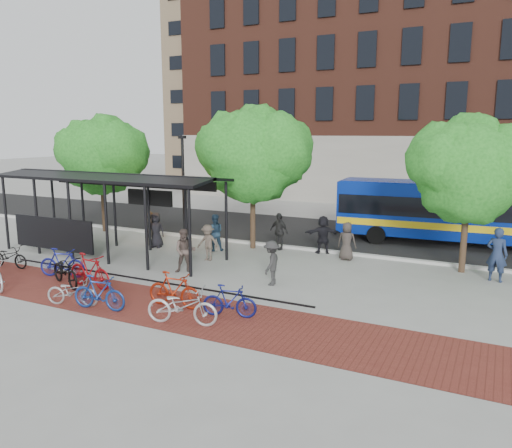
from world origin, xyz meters
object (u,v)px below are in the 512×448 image
at_px(bus_shelter, 107,186).
at_px(pedestrian_4, 279,231).
at_px(bike_3, 62,263).
at_px(pedestrian_5, 323,234).
at_px(bike_6, 73,292).
at_px(bike_7, 99,293).
at_px(tree_b, 255,151).
at_px(pedestrian_8, 185,251).
at_px(tree_c, 472,166).
at_px(pedestrian_7, 497,255).
at_px(bike_5, 90,271).
at_px(pedestrian_6, 347,241).
at_px(pedestrian_9, 271,263).
at_px(tree_a, 103,152).
at_px(bike_10, 182,306).
at_px(pedestrian_1, 151,229).
at_px(bike_11, 230,301).
at_px(lamp_post_left, 183,184).
at_px(bus, 458,210).
at_px(pedestrian_2, 215,233).
at_px(bike_4, 65,271).
at_px(pedestrian_3, 208,243).
at_px(bike_0, 9,256).
at_px(pedestrian_0, 156,230).
at_px(bike_9, 175,290).

height_order(bus_shelter, pedestrian_4, bus_shelter).
distance_m(bike_3, pedestrian_5, 10.79).
distance_m(bus_shelter, bike_3, 4.41).
distance_m(bike_6, bike_7, 1.03).
xyz_separation_m(tree_b, pedestrian_8, (-0.56, -4.85, -3.61)).
distance_m(tree_c, pedestrian_7, 3.35).
height_order(bike_5, pedestrian_6, pedestrian_6).
height_order(pedestrian_7, pedestrian_9, pedestrian_7).
relative_size(tree_a, bike_10, 3.00).
height_order(bike_10, pedestrian_1, pedestrian_1).
bearing_deg(bike_11, bike_6, 91.20).
height_order(bike_7, pedestrian_4, pedestrian_4).
xyz_separation_m(tree_b, pedestrian_7, (10.08, -0.81, -3.47)).
relative_size(tree_a, lamp_post_left, 1.21).
distance_m(lamp_post_left, bike_10, 11.65).
distance_m(bus, pedestrian_2, 11.43).
bearing_deg(lamp_post_left, bike_6, -75.67).
xyz_separation_m(bike_10, pedestrian_6, (2.09, 8.98, 0.27)).
distance_m(tree_b, bike_4, 9.60).
bearing_deg(bike_5, lamp_post_left, 17.45).
height_order(lamp_post_left, bike_3, lamp_post_left).
xyz_separation_m(bike_7, pedestrian_3, (-0.18, 6.50, 0.22)).
height_order(bike_0, pedestrian_1, pedestrian_1).
height_order(tree_c, bike_3, tree_c).
relative_size(bike_4, bike_10, 0.99).
height_order(tree_a, pedestrian_0, tree_a).
bearing_deg(bike_10, bike_5, 60.43).
bearing_deg(pedestrian_6, tree_b, -4.29).
height_order(lamp_post_left, bike_9, lamp_post_left).
relative_size(tree_a, pedestrian_4, 3.65).
bearing_deg(bike_9, pedestrian_6, -23.96).
height_order(bike_10, pedestrian_3, pedestrian_3).
relative_size(pedestrian_2, pedestrian_3, 1.10).
bearing_deg(pedestrian_4, lamp_post_left, -164.65).
bearing_deg(tree_c, bike_10, -125.91).
height_order(tree_b, pedestrian_4, tree_b).
distance_m(bus, pedestrian_9, 10.90).
xyz_separation_m(bike_4, pedestrian_1, (-1.23, 6.33, 0.29)).
xyz_separation_m(tree_c, bus, (-0.73, 4.73, -2.35)).
bearing_deg(pedestrian_9, lamp_post_left, -132.14).
bearing_deg(pedestrian_0, pedestrian_4, 7.61).
bearing_deg(pedestrian_3, pedestrian_4, 59.47).
height_order(tree_a, pedestrian_9, tree_a).
height_order(tree_a, bike_3, tree_a).
bearing_deg(bike_4, bike_7, -93.11).
xyz_separation_m(lamp_post_left, pedestrian_8, (3.53, -5.10, -1.89)).
height_order(pedestrian_3, pedestrian_4, pedestrian_4).
bearing_deg(bike_0, pedestrian_6, -64.77).
height_order(bike_4, bike_7, bike_7).
height_order(pedestrian_6, pedestrian_7, pedestrian_7).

